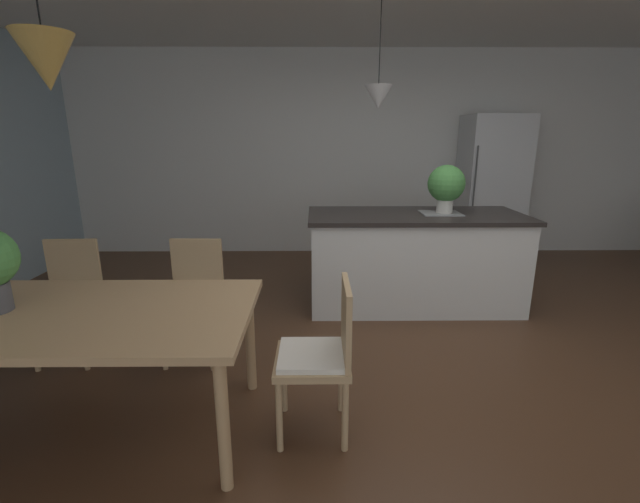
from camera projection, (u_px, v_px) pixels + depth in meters
ground_plane at (418, 369)px, 3.07m from camera, size 10.00×8.40×0.04m
wall_back_kitchen at (369, 155)px, 5.85m from camera, size 10.00×0.12×2.70m
dining_table at (58, 322)px, 2.23m from camera, size 2.02×0.98×0.72m
chair_far_left at (69, 296)px, 3.11m from camera, size 0.42×0.42×0.87m
chair_kitchen_end at (322, 353)px, 2.29m from camera, size 0.40×0.40×0.87m
chair_far_right at (194, 296)px, 3.12m from camera, size 0.41×0.41×0.87m
kitchen_island at (413, 259)px, 4.10m from camera, size 2.01×0.88×0.91m
refrigerator at (490, 189)px, 5.59m from camera, size 0.76×0.67×1.86m
pendant_over_table at (46, 61)px, 1.88m from camera, size 0.26×0.26×0.90m
pendant_over_island_main at (378, 97)px, 3.71m from camera, size 0.24×0.24×0.87m
potted_plant_on_island at (446, 185)px, 3.92m from camera, size 0.34×0.34×0.45m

